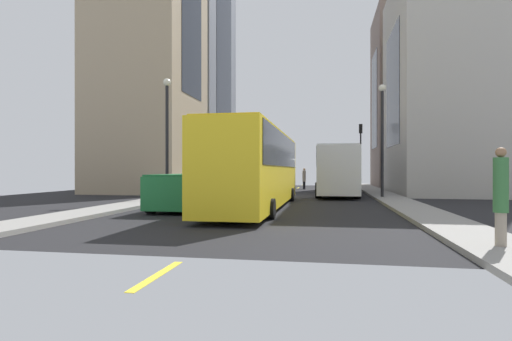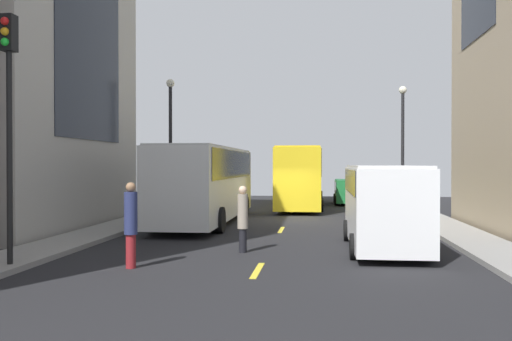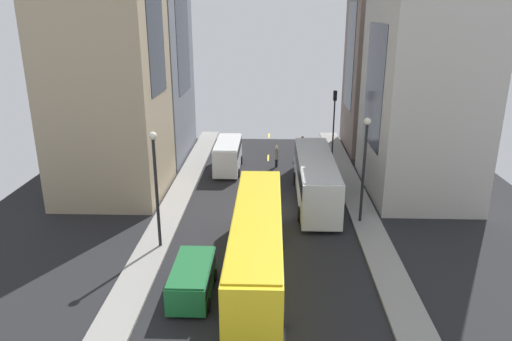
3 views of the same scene
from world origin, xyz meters
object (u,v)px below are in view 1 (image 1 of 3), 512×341
Objects in this scene: car_green_0 at (182,189)px; pedestrian_crossing_near at (501,193)px; city_bus_white at (337,167)px; pedestrian_crossing_mid at (304,178)px; pedestrian_walking_far at (331,176)px; traffic_light_near_corner at (361,143)px; delivery_van_white at (257,173)px; streetcar_yellow at (258,163)px.

pedestrian_crossing_near is at bearing 143.57° from car_green_0.
city_bus_white is at bearing 15.69° from pedestrian_crossing_near.
city_bus_white is 2.68× the size of car_green_0.
pedestrian_crossing_near is (-5.83, 27.82, 0.23)m from pedestrian_crossing_mid.
car_green_0 is 1.97× the size of pedestrian_crossing_near.
pedestrian_walking_far is 4.37m from traffic_light_near_corner.
pedestrian_walking_far is (-6.69, -23.15, 0.21)m from car_green_0.
traffic_light_near_corner is (0.49, -31.17, 3.10)m from pedestrian_crossing_near.
streetcar_yellow is at bearing 100.00° from delivery_van_white.
streetcar_yellow is 3.82m from car_green_0.
car_green_0 is 12.51m from pedestrian_crossing_near.
streetcar_yellow is at bearing -22.22° from pedestrian_crossing_mid.
streetcar_yellow is 18.58m from pedestrian_crossing_mid.
pedestrian_walking_far is at bearing 11.70° from traffic_light_near_corner.
city_bus_white is 1.85× the size of traffic_light_near_corner.
pedestrian_crossing_mid is 28.42m from pedestrian_crossing_near.
streetcar_yellow reaches higher than car_green_0.
pedestrian_crossing_near is (-10.04, 26.83, -0.22)m from delivery_van_white.
car_green_0 is at bearing 89.93° from delivery_van_white.
traffic_light_near_corner is (-2.57, -11.31, 2.39)m from city_bus_white.
pedestrian_crossing_near is 0.35× the size of traffic_light_near_corner.
city_bus_white is 9.87m from delivery_van_white.
pedestrian_walking_far is (-2.45, -2.76, 0.10)m from pedestrian_crossing_mid.
delivery_van_white reaches higher than pedestrian_walking_far.
streetcar_yellow is 2.24× the size of traffic_light_near_corner.
traffic_light_near_corner is (-6.46, -21.88, 2.27)m from streetcar_yellow.
pedestrian_crossing_mid is at bearing 18.74° from pedestrian_crossing_near.
traffic_light_near_corner reaches higher than pedestrian_walking_far.
traffic_light_near_corner reaches higher than streetcar_yellow.
city_bus_white reaches higher than pedestrian_crossing_mid.
car_green_0 is 24.10m from pedestrian_walking_far.
pedestrian_crossing_mid is (-1.12, -18.52, -1.06)m from streetcar_yellow.
car_green_0 is 2.14× the size of pedestrian_crossing_mid.
car_green_0 is 25.83m from traffic_light_near_corner.
city_bus_white reaches higher than delivery_van_white.
streetcar_yellow is 21.60m from pedestrian_walking_far.
traffic_light_near_corner is (-9.57, -23.75, 3.45)m from car_green_0.
pedestrian_crossing_near reaches higher than pedestrian_crossing_mid.
pedestrian_walking_far is at bearing 119.64° from pedestrian_crossing_mid.
streetcar_yellow is 22.92m from traffic_light_near_corner.
pedestrian_crossing_near is 30.76m from pedestrian_walking_far.
car_green_0 is at bearing 129.63° from pedestrian_walking_far.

